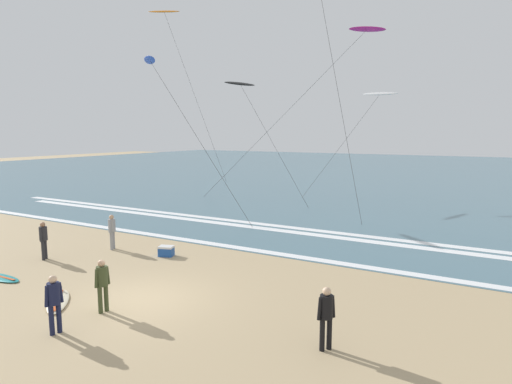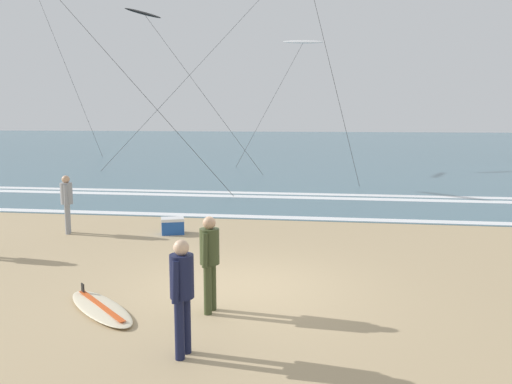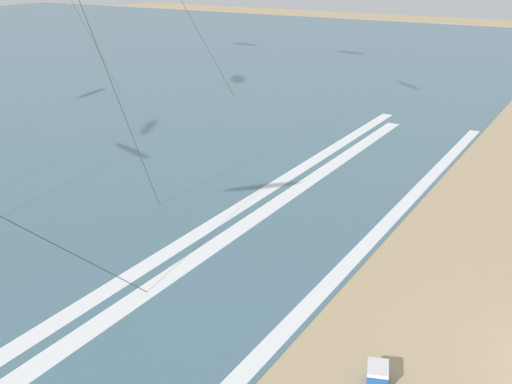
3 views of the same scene
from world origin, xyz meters
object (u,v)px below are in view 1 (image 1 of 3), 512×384
Objects in this scene: surfer_left_far at (43,237)px; surfer_left_near at (112,229)px; surfer_mid_group at (102,281)px; kite_magenta_far_right at (366,31)px; kite_orange_low_near at (165,13)px; kite_white_mid_center at (380,94)px; kite_blue_high_left at (150,61)px; surfboard_foreground_flat at (58,301)px; cooler_box at (166,251)px; surfer_foreground_main at (326,313)px; kite_black_far_left at (240,84)px; surfer_right_near at (54,299)px.

surfer_left_near is (1.25, 2.54, 0.00)m from surfer_left_far.
kite_magenta_far_right is at bearing 91.22° from surfer_mid_group.
kite_orange_low_near is 1.65× the size of kite_white_mid_center.
kite_blue_high_left is 21.73m from kite_white_mid_center.
surfboard_foreground_flat is at bearing -56.38° from kite_blue_high_left.
cooler_box is (-0.52, 5.66, 0.18)m from surfboard_foreground_flat.
surfboard_foreground_flat is 2.66× the size of cooler_box.
surfer_left_far is 2.20× the size of cooler_box.
surfer_foreground_main is at bearing -75.67° from kite_magenta_far_right.
kite_orange_low_near is at bearing 126.28° from kite_blue_high_left.
cooler_box is at bearing 113.14° from surfer_mid_group.
kite_magenta_far_right is at bearing 34.09° from kite_black_far_left.
surfer_foreground_main is 25.71m from kite_blue_high_left.
surfer_mid_group is 34.70m from kite_white_mid_center.
surfer_left_near is at bearing -99.45° from kite_white_mid_center.
surfer_left_far is at bearing 147.19° from surfer_right_near.
kite_orange_low_near is at bearing -173.90° from kite_magenta_far_right.
surfer_right_near is (6.44, -4.15, 0.00)m from surfer_left_far.
surfer_mid_group is (5.19, -5.09, 0.00)m from surfer_left_near.
kite_black_far_left is (-9.40, 24.76, 8.29)m from surfer_right_near.
surfer_mid_group is at bearing -51.74° from kite_blue_high_left.
surfboard_foreground_flat is at bearing -92.36° from kite_white_mid_center.
surfer_foreground_main is 31.61m from kite_magenta_far_right.
cooler_box is (-1.92, -28.33, -8.63)m from kite_white_mid_center.
kite_black_far_left reaches higher than surfer_foreground_main.
kite_orange_low_near is at bearing 124.74° from surfboard_foreground_flat.
kite_black_far_left is at bearing -130.22° from kite_white_mid_center.
surfboard_foreground_flat is 0.14× the size of kite_magenta_far_right.
kite_orange_low_near is at bearing 127.44° from surfer_mid_group.
surfboard_foreground_flat is (-1.81, -0.20, -0.91)m from surfer_mid_group.
kite_orange_low_near is 1.25× the size of kite_magenta_far_right.
surfer_left_far is 6.92m from surfer_mid_group.
kite_white_mid_center is (4.77, 28.70, 7.90)m from surfer_left_near.
surfer_left_near is 0.11× the size of kite_magenta_far_right.
cooler_box is at bearing 153.81° from surfer_foreground_main.
kite_white_mid_center is (-0.42, 35.38, 7.90)m from surfer_right_near.
surfer_foreground_main and surfer_left_near have the same top height.
surfer_mid_group is (-0.00, 1.60, 0.00)m from surfer_right_near.
surfer_foreground_main is 2.20× the size of cooler_box.
surfer_mid_group is 0.13× the size of kite_blue_high_left.
cooler_box is (-1.71, -23.65, -13.52)m from kite_magenta_far_right.
kite_orange_low_near reaches higher than surfer_left_far.
surfer_mid_group is at bearing -21.66° from surfer_left_far.
kite_magenta_far_right is at bearing 91.17° from surfer_right_near.
surfer_foreground_main is 0.11× the size of kite_magenta_far_right.
kite_magenta_far_right is (4.56, 24.01, 12.79)m from surfer_left_near.
surfer_right_near is 1.60m from surfer_mid_group.
cooler_box is (18.32, -21.51, -17.01)m from kite_orange_low_near.
kite_black_far_left is (-8.98, -10.62, 0.40)m from kite_white_mid_center.
cooler_box is at bearing 35.26° from surfer_left_far.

